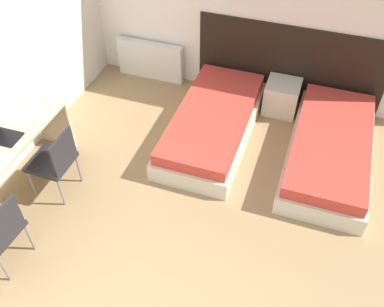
% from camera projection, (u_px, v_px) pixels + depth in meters
% --- Properties ---
extents(wall_back, '(5.23, 0.05, 2.70)m').
position_uv_depth(wall_back, '(245.00, 0.00, 5.37)').
color(wall_back, white).
rests_on(wall_back, ground_plane).
extents(headboard_panel, '(2.51, 0.03, 1.13)m').
position_uv_depth(headboard_panel, '(289.00, 65.00, 5.73)').
color(headboard_panel, black).
rests_on(headboard_panel, ground_plane).
extents(bed_near_window, '(0.95, 2.05, 0.39)m').
position_uv_depth(bed_near_window, '(213.00, 123.00, 5.45)').
color(bed_near_window, beige).
rests_on(bed_near_window, ground_plane).
extents(bed_near_door, '(0.95, 2.05, 0.39)m').
position_uv_depth(bed_near_door, '(330.00, 149.00, 5.11)').
color(bed_near_door, beige).
rests_on(bed_near_door, ground_plane).
extents(nightstand, '(0.44, 0.44, 0.44)m').
position_uv_depth(nightstand, '(282.00, 97.00, 5.80)').
color(nightstand, beige).
rests_on(nightstand, ground_plane).
extents(radiator, '(1.00, 0.12, 0.57)m').
position_uv_depth(radiator, '(150.00, 60.00, 6.34)').
color(radiator, silver).
rests_on(radiator, ground_plane).
extents(chair_near_laptop, '(0.44, 0.44, 0.85)m').
position_uv_depth(chair_near_laptop, '(55.00, 160.00, 4.56)').
color(chair_near_laptop, '#232328').
rests_on(chair_near_laptop, ground_plane).
extents(laptop, '(0.32, 0.25, 0.32)m').
position_uv_depth(laptop, '(0.00, 132.00, 4.41)').
color(laptop, black).
rests_on(laptop, desk).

